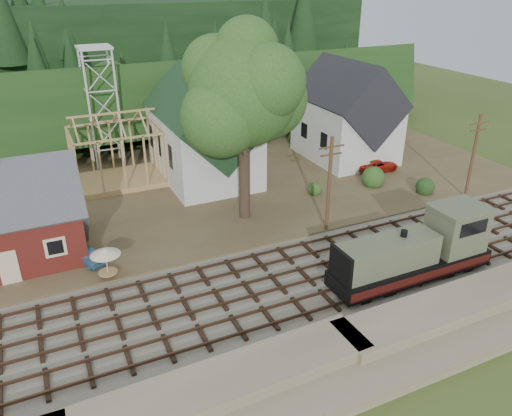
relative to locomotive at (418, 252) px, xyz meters
name	(u,v)px	position (x,y,z in m)	size (l,w,h in m)	color
ground	(278,287)	(-8.87, 3.00, -2.07)	(140.00, 140.00, 0.00)	#384C1E
embankment	(352,370)	(-8.87, -5.50, -2.07)	(64.00, 5.00, 1.60)	#7F7259
railroad_bed	(278,286)	(-8.87, 3.00, -1.99)	(64.00, 11.00, 0.16)	#726B5B
village_flat	(192,188)	(-8.87, 21.00, -1.92)	(64.00, 26.00, 0.30)	brown
hillside	(136,126)	(-8.87, 45.00, -2.07)	(70.00, 28.00, 8.00)	#1E3F19
ridge	(113,101)	(-8.87, 61.00, -2.07)	(80.00, 20.00, 12.00)	black
depot	(3,222)	(-24.87, 14.00, 1.15)	(10.80, 7.41, 9.00)	#541C13
church	(204,130)	(-6.87, 22.68, 3.11)	(8.40, 15.17, 13.00)	silver
farmhouse	(347,117)	(9.13, 22.00, 2.80)	(8.40, 10.80, 10.60)	silver
timber_frame	(117,154)	(-14.87, 25.00, 1.20)	(8.20, 6.20, 6.99)	tan
lattice_tower	(97,71)	(-14.87, 31.00, 7.96)	(3.20, 3.20, 12.12)	silver
big_tree	(245,99)	(-6.70, 13.08, 8.15)	(10.90, 8.40, 14.70)	#38281E
telegraph_pole_near	(329,184)	(-1.87, 8.20, 2.18)	(2.20, 0.28, 8.00)	#4C331E
telegraph_pole_far	(473,156)	(13.13, 8.20, 2.18)	(2.20, 0.28, 8.00)	#4C331E
locomotive	(418,252)	(0.00, 0.00, 0.00)	(11.58, 2.90, 4.65)	black
car_blue	(87,254)	(-19.95, 11.18, -1.19)	(1.37, 3.41, 1.16)	#528BB1
car_red	(378,165)	(9.83, 16.89, -1.15)	(2.06, 4.46, 1.24)	red
patio_set	(105,253)	(-18.95, 8.50, 0.12)	(2.00, 2.00, 2.22)	silver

